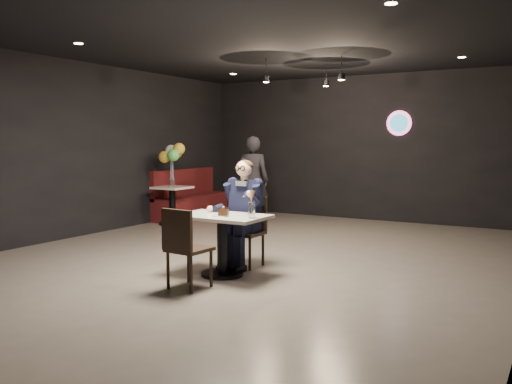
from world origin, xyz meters
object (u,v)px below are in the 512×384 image
Objects in this scene: sundae_glass at (252,210)px; chair_far at (245,232)px; balloon_vase at (172,183)px; booth_bench at (191,193)px; seated_man at (245,212)px; chair_near at (189,247)px; main_table at (222,245)px; side_table at (172,205)px; passerby at (253,180)px.

chair_far is at bearing 127.48° from sundae_glass.
chair_far is 3.92m from balloon_vase.
seated_man is at bearing -44.48° from booth_bench.
chair_near is at bearing -53.15° from booth_bench.
main_table is 5.19m from booth_bench.
sundae_glass reaches higher than chair_far.
sundae_glass is 4.64m from side_table.
seated_man reaches higher than side_table.
main_table is 4.28m from balloon_vase.
chair_far is 1.20m from chair_near.
main_table is at bearing -48.82° from booth_bench.
side_table is at bearing 142.93° from chair_far.
seated_man is at bearing 127.48° from sundae_glass.
main_table is 4.16m from passerby.
chair_near reaches higher than balloon_vase.
booth_bench is at bearing 106.70° from side_table.
sundae_glass is 4.36m from passerby.
chair_far is at bearing 0.00° from seated_man.
side_table is at bearing 140.50° from sundae_glass.
chair_near is 6.26× the size of balloon_vase.
balloon_vase is (-3.11, 2.90, 0.45)m from main_table.
passerby reaches higher than sundae_glass.
passerby is at bearing 116.35° from chair_near.
passerby reaches higher than booth_bench.
balloon_vase is at bearing 0.00° from side_table.
main_table is 0.65m from sundae_glass.
main_table is 0.76× the size of seated_man.
seated_man is 7.85× the size of sundae_glass.
sundae_glass is at bearing -39.50° from side_table.
sundae_glass is at bearing -3.94° from main_table.
balloon_vase is at bearing 140.50° from sundae_glass.
balloon_vase reaches higher than side_table.
booth_bench is 1.19× the size of passerby.
main_table is 1.41× the size of side_table.
sundae_glass is 0.24× the size of side_table.
seated_man reaches higher than chair_far.
balloon_vase is (-3.11, 3.56, 0.36)m from chair_near.
passerby reaches higher than chair_near.
main_table is 0.65m from seated_man.
sundae_glass is (0.45, -0.03, 0.47)m from main_table.
sundae_glass is at bearing 58.89° from chair_near.
seated_man is 3.92m from side_table.
passerby is (-1.76, 3.18, 0.41)m from chair_far.
side_table is at bearing 11.81° from passerby.
chair_far is at bearing -44.48° from booth_bench.
balloon_vase is 0.08× the size of passerby.
side_table is (-3.56, 2.93, -0.45)m from sundae_glass.
chair_far is 1.18× the size of side_table.
chair_near is at bearing 92.20° from passerby.
chair_near is 4.73m from side_table.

